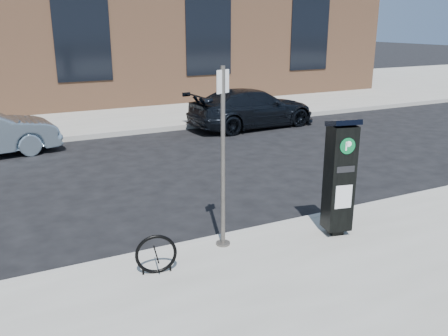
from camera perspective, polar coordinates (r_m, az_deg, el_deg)
ground at (r=7.68m, az=1.86°, el=-8.62°), size 120.00×120.00×0.00m
sidewalk_far at (r=20.61m, az=-17.06°, el=7.29°), size 60.00×12.00×0.15m
curb_near at (r=7.63m, az=1.93°, el=-8.17°), size 60.00×0.12×0.16m
curb_far at (r=14.84m, az=-13.00°, el=4.00°), size 60.00×0.12×0.16m
building at (r=23.32m, az=-19.33°, el=18.23°), size 28.00×10.05×8.25m
parking_kiosk at (r=7.41m, az=13.72°, el=-0.97°), size 0.49×0.45×1.85m
sign_pole at (r=6.72m, az=-0.13°, el=0.88°), size 0.22×0.21×2.63m
bike_rack at (r=6.38m, az=-8.16°, el=-10.25°), size 0.55×0.15×0.55m
car_dark at (r=15.72m, az=3.40°, el=7.21°), size 4.48×2.08×1.27m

